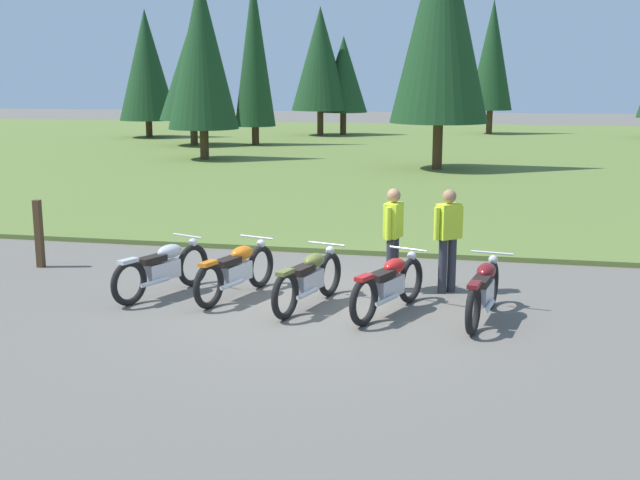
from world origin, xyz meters
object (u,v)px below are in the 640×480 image
(motorcycle_red, at_px, (389,284))
(trail_marker_post, at_px, (39,234))
(motorcycle_orange, at_px, (236,270))
(motorcycle_olive, at_px, (309,279))
(motorcycle_silver, at_px, (163,268))
(motorcycle_maroon, at_px, (484,290))
(rider_with_back_turned, at_px, (448,234))
(rider_near_row_end, at_px, (393,233))

(motorcycle_red, bearing_deg, trail_marker_post, 166.62)
(motorcycle_orange, distance_m, motorcycle_olive, 1.26)
(motorcycle_silver, relative_size, motorcycle_red, 1.00)
(motorcycle_red, bearing_deg, motorcycle_orange, 171.42)
(motorcycle_red, relative_size, trail_marker_post, 1.61)
(motorcycle_olive, height_order, motorcycle_maroon, same)
(trail_marker_post, bearing_deg, motorcycle_silver, -24.01)
(motorcycle_maroon, relative_size, trail_marker_post, 1.69)
(motorcycle_maroon, distance_m, rider_with_back_turned, 1.61)
(motorcycle_silver, relative_size, motorcycle_olive, 0.97)
(rider_near_row_end, xyz_separation_m, trail_marker_post, (-6.47, 0.28, -0.33))
(motorcycle_maroon, bearing_deg, motorcycle_orange, 173.82)
(trail_marker_post, bearing_deg, motorcycle_red, -13.38)
(motorcycle_olive, distance_m, motorcycle_maroon, 2.57)
(motorcycle_red, relative_size, motorcycle_maroon, 0.95)
(motorcycle_silver, xyz_separation_m, motorcycle_maroon, (4.98, -0.29, 0.00))
(motorcycle_olive, xyz_separation_m, rider_with_back_turned, (1.98, 1.27, 0.51))
(motorcycle_olive, distance_m, rider_near_row_end, 1.71)
(motorcycle_silver, xyz_separation_m, rider_near_row_end, (3.52, 1.03, 0.51))
(motorcycle_red, xyz_separation_m, rider_near_row_end, (-0.11, 1.28, 0.51))
(motorcycle_silver, distance_m, rider_near_row_end, 3.70)
(motorcycle_red, relative_size, rider_near_row_end, 1.19)
(motorcycle_red, distance_m, trail_marker_post, 6.76)
(motorcycle_maroon, bearing_deg, motorcycle_red, 178.23)
(motorcycle_orange, bearing_deg, rider_near_row_end, 21.31)
(motorcycle_maroon, bearing_deg, trail_marker_post, 168.55)
(trail_marker_post, bearing_deg, motorcycle_orange, -16.14)
(motorcycle_silver, bearing_deg, motorcycle_orange, 5.80)
(motorcycle_silver, xyz_separation_m, rider_with_back_turned, (4.39, 1.11, 0.51))
(motorcycle_orange, height_order, motorcycle_maroon, same)
(motorcycle_maroon, bearing_deg, motorcycle_silver, 176.65)
(motorcycle_orange, relative_size, rider_with_back_turned, 1.22)
(motorcycle_olive, xyz_separation_m, trail_marker_post, (-5.36, 1.47, 0.18))
(rider_near_row_end, bearing_deg, motorcycle_red, -85.27)
(motorcycle_red, xyz_separation_m, rider_with_back_turned, (0.76, 1.36, 0.51))
(motorcycle_red, distance_m, rider_near_row_end, 1.38)
(motorcycle_olive, xyz_separation_m, motorcycle_maroon, (2.57, -0.13, 0.00))
(motorcycle_silver, height_order, rider_with_back_turned, rider_with_back_turned)
(motorcycle_maroon, distance_m, trail_marker_post, 8.09)
(motorcycle_silver, xyz_separation_m, trail_marker_post, (-2.95, 1.31, 0.18))
(motorcycle_red, distance_m, motorcycle_maroon, 1.35)
(motorcycle_silver, height_order, trail_marker_post, trail_marker_post)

